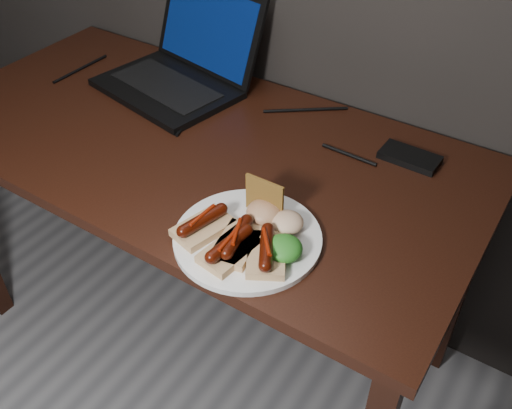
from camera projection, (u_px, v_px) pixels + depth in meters
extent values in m
cube|color=black|center=(193.00, 145.00, 1.38)|extent=(1.40, 0.70, 0.03)
cube|color=black|center=(111.00, 137.00, 2.09)|extent=(0.05, 0.05, 0.72)
cube|color=black|center=(460.00, 281.00, 1.55)|extent=(0.05, 0.05, 0.72)
cube|color=black|center=(166.00, 88.00, 1.55)|extent=(0.41, 0.32, 0.02)
cube|color=black|center=(166.00, 85.00, 1.54)|extent=(0.33, 0.20, 0.00)
cube|color=black|center=(209.00, 27.00, 1.56)|extent=(0.38, 0.16, 0.23)
cube|color=navy|center=(209.00, 27.00, 1.56)|extent=(0.34, 0.13, 0.20)
cube|color=black|center=(410.00, 157.00, 1.31)|extent=(0.14, 0.07, 0.02)
cylinder|color=black|center=(191.00, 117.00, 1.45)|extent=(0.06, 0.18, 0.01)
cylinder|color=black|center=(306.00, 110.00, 1.47)|extent=(0.18, 0.14, 0.01)
cylinder|color=black|center=(349.00, 155.00, 1.32)|extent=(0.14, 0.01, 0.01)
cylinder|color=black|center=(81.00, 69.00, 1.65)|extent=(0.01, 0.20, 0.01)
cylinder|color=white|center=(248.00, 238.00, 1.10)|extent=(0.29, 0.29, 0.01)
cube|color=#DBB580|center=(203.00, 228.00, 1.11)|extent=(0.10, 0.13, 0.02)
cylinder|color=#491204|center=(203.00, 220.00, 1.09)|extent=(0.05, 0.10, 0.02)
sphere|color=#491204|center=(183.00, 231.00, 1.07)|extent=(0.03, 0.02, 0.02)
sphere|color=#491204|center=(221.00, 209.00, 1.12)|extent=(0.03, 0.02, 0.02)
cylinder|color=maroon|center=(202.00, 215.00, 1.08)|extent=(0.01, 0.07, 0.01)
cube|color=#DBB580|center=(237.00, 244.00, 1.07)|extent=(0.09, 0.13, 0.02)
cylinder|color=#491204|center=(237.00, 236.00, 1.06)|extent=(0.04, 0.10, 0.02)
sphere|color=#491204|center=(226.00, 253.00, 1.02)|extent=(0.03, 0.02, 0.02)
sphere|color=#491204|center=(247.00, 221.00, 1.09)|extent=(0.03, 0.02, 0.02)
cylinder|color=maroon|center=(237.00, 231.00, 1.05)|extent=(0.03, 0.07, 0.01)
cube|color=#DBB580|center=(266.00, 255.00, 1.05)|extent=(0.12, 0.13, 0.02)
cylinder|color=#491204|center=(267.00, 247.00, 1.04)|extent=(0.07, 0.09, 0.02)
sphere|color=#491204|center=(265.00, 266.00, 1.00)|extent=(0.03, 0.02, 0.02)
sphere|color=#491204|center=(268.00, 229.00, 1.07)|extent=(0.03, 0.02, 0.02)
cylinder|color=maroon|center=(267.00, 242.00, 1.03)|extent=(0.05, 0.06, 0.01)
cube|color=#DBB580|center=(230.00, 251.00, 1.06)|extent=(0.08, 0.12, 0.02)
cylinder|color=#491204|center=(229.00, 243.00, 1.04)|extent=(0.04, 0.10, 0.02)
sphere|color=#491204|center=(211.00, 257.00, 1.02)|extent=(0.03, 0.02, 0.02)
sphere|color=#491204|center=(246.00, 230.00, 1.07)|extent=(0.03, 0.02, 0.02)
cylinder|color=maroon|center=(229.00, 238.00, 1.04)|extent=(0.01, 0.07, 0.01)
cube|color=olive|center=(264.00, 198.00, 1.12)|extent=(0.08, 0.01, 0.08)
ellipsoid|color=#125D18|center=(284.00, 248.00, 1.05)|extent=(0.07, 0.07, 0.04)
ellipsoid|color=#A32A10|center=(264.00, 212.00, 1.12)|extent=(0.07, 0.07, 0.04)
ellipsoid|color=beige|center=(287.00, 222.00, 1.10)|extent=(0.06, 0.06, 0.04)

